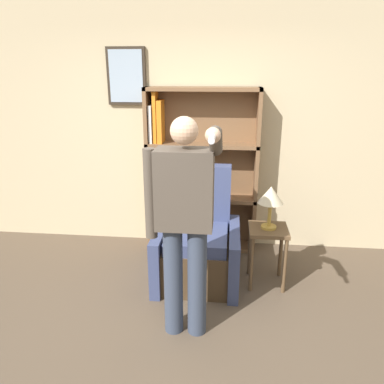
% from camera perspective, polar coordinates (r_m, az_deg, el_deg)
% --- Properties ---
extents(ground_plane, '(14.00, 14.00, 0.00)m').
position_cam_1_polar(ground_plane, '(3.08, -4.07, -23.59)').
color(ground_plane, brown).
extents(wall_back, '(8.00, 0.11, 2.80)m').
position_cam_1_polar(wall_back, '(4.35, 0.06, 9.75)').
color(wall_back, beige).
rests_on(wall_back, ground_plane).
extents(bookcase, '(1.26, 0.28, 1.87)m').
position_cam_1_polar(bookcase, '(4.29, 0.16, 3.17)').
color(bookcase, brown).
rests_on(bookcase, ground_plane).
extents(armchair, '(0.82, 0.82, 1.12)m').
position_cam_1_polar(armchair, '(3.81, 0.93, -8.15)').
color(armchair, '#4C3823').
rests_on(armchair, ground_plane).
extents(person_standing, '(0.57, 0.78, 1.74)m').
position_cam_1_polar(person_standing, '(2.77, -1.20, -4.01)').
color(person_standing, '#384256').
rests_on(person_standing, ground_plane).
extents(side_table, '(0.37, 0.37, 0.60)m').
position_cam_1_polar(side_table, '(3.73, 11.46, -7.22)').
color(side_table, brown).
rests_on(side_table, ground_plane).
extents(table_lamp, '(0.24, 0.24, 0.42)m').
position_cam_1_polar(table_lamp, '(3.57, 11.90, -0.77)').
color(table_lamp, gold).
rests_on(table_lamp, side_table).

